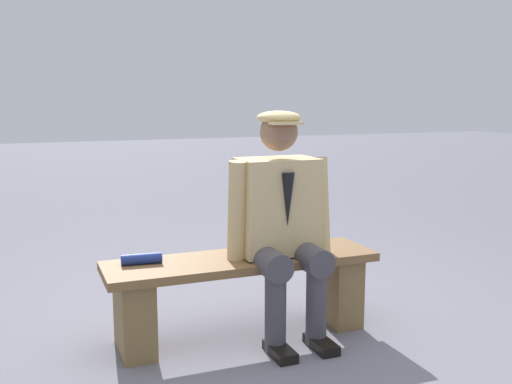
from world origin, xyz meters
name	(u,v)px	position (x,y,z in m)	size (l,w,h in m)	color
ground_plane	(242,335)	(0.00, 0.00, 0.00)	(30.00, 30.00, 0.00)	slate
bench	(242,286)	(0.00, 0.00, 0.28)	(1.47, 0.41, 0.44)	brown
seated_man	(281,216)	(-0.20, 0.06, 0.66)	(0.59, 0.57, 1.22)	#D2B57B
rolled_magazine	(142,259)	(0.53, -0.06, 0.47)	(0.06, 0.06, 0.21)	navy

